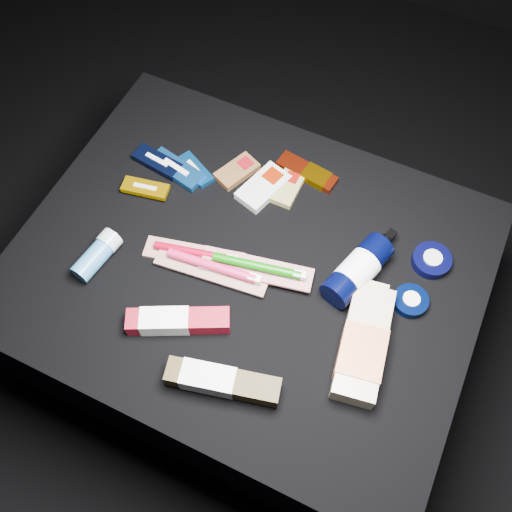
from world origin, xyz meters
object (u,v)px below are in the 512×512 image
at_px(deodorant_stick, 97,255).
at_px(toothpaste_carton_red, 174,321).
at_px(bodywash_bottle, 363,346).
at_px(lotion_bottle, 358,270).

distance_m(deodorant_stick, toothpaste_carton_red, 0.23).
distance_m(bodywash_bottle, toothpaste_carton_red, 0.38).
relative_size(lotion_bottle, toothpaste_carton_red, 1.06).
bearing_deg(bodywash_bottle, toothpaste_carton_red, -172.01).
xyz_separation_m(lotion_bottle, deodorant_stick, (-0.51, -0.19, -0.01)).
xyz_separation_m(bodywash_bottle, toothpaste_carton_red, (-0.36, -0.11, -0.01)).
relative_size(bodywash_bottle, toothpaste_carton_red, 1.25).
distance_m(lotion_bottle, toothpaste_carton_red, 0.39).
height_order(lotion_bottle, bodywash_bottle, lotion_bottle).
bearing_deg(deodorant_stick, bodywash_bottle, 12.78).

